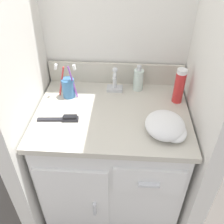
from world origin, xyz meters
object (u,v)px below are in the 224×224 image
at_px(soap_dispenser, 138,79).
at_px(shaving_cream_can, 179,86).
at_px(hairbrush, 64,119).
at_px(toothbrush_cup, 68,87).
at_px(hand_towel, 167,126).

distance_m(soap_dispenser, shaving_cream_can, 0.23).
xyz_separation_m(shaving_cream_can, hairbrush, (-0.57, -0.20, -0.08)).
xyz_separation_m(toothbrush_cup, hand_towel, (0.50, -0.26, -0.02)).
bearing_deg(shaving_cream_can, hand_towel, -107.81).
bearing_deg(toothbrush_cup, shaving_cream_can, -0.82).
height_order(soap_dispenser, shaving_cream_can, shaving_cream_can).
distance_m(soap_dispenser, hand_towel, 0.38).
distance_m(toothbrush_cup, hand_towel, 0.57).
relative_size(shaving_cream_can, hand_towel, 0.94).
distance_m(toothbrush_cup, hairbrush, 0.22).
distance_m(shaving_cream_can, hand_towel, 0.27).
relative_size(shaving_cream_can, hairbrush, 0.94).
height_order(hairbrush, hand_towel, hand_towel).
xyz_separation_m(toothbrush_cup, shaving_cream_can, (0.59, -0.01, 0.04)).
xyz_separation_m(soap_dispenser, hairbrush, (-0.36, -0.30, -0.05)).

